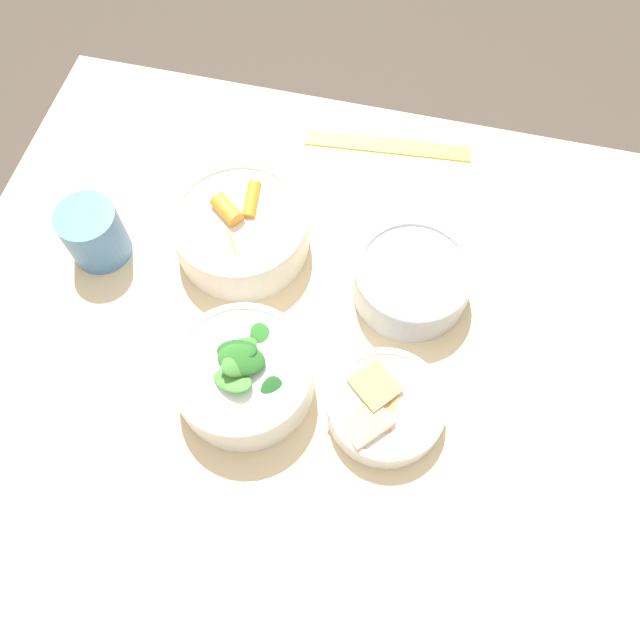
# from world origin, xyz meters

# --- Properties ---
(ground_plane) EXTENTS (10.00, 10.00, 0.00)m
(ground_plane) POSITION_xyz_m (0.00, 0.00, 0.00)
(ground_plane) COLOR #4C4238
(dining_table) EXTENTS (0.98, 0.98, 0.74)m
(dining_table) POSITION_xyz_m (0.00, 0.00, 0.62)
(dining_table) COLOR beige
(dining_table) RESTS_ON ground_plane
(bowl_carrots) EXTENTS (0.19, 0.19, 0.08)m
(bowl_carrots) POSITION_xyz_m (-0.11, 0.19, 0.77)
(bowl_carrots) COLOR silver
(bowl_carrots) RESTS_ON dining_table
(bowl_greens) EXTENTS (0.17, 0.17, 0.11)m
(bowl_greens) POSITION_xyz_m (-0.05, -0.02, 0.78)
(bowl_greens) COLOR white
(bowl_greens) RESTS_ON dining_table
(bowl_beans_hotdog) EXTENTS (0.16, 0.16, 0.06)m
(bowl_beans_hotdog) POSITION_xyz_m (0.13, 0.17, 0.77)
(bowl_beans_hotdog) COLOR silver
(bowl_beans_hotdog) RESTS_ON dining_table
(bowl_cookies) EXTENTS (0.15, 0.15, 0.05)m
(bowl_cookies) POSITION_xyz_m (0.13, -0.01, 0.76)
(bowl_cookies) COLOR white
(bowl_cookies) RESTS_ON dining_table
(ruler) EXTENTS (0.26, 0.05, 0.00)m
(ruler) POSITION_xyz_m (0.05, 0.41, 0.74)
(ruler) COLOR #EADB4C
(ruler) RESTS_ON dining_table
(cup) EXTENTS (0.08, 0.08, 0.08)m
(cup) POSITION_xyz_m (-0.31, 0.13, 0.78)
(cup) COLOR #4C7FB7
(cup) RESTS_ON dining_table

